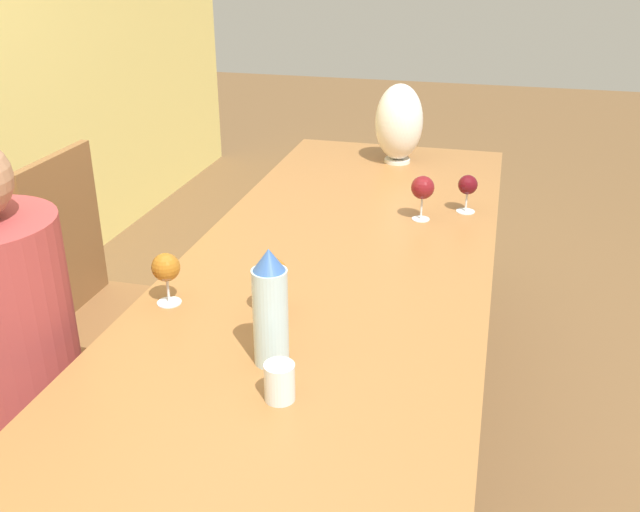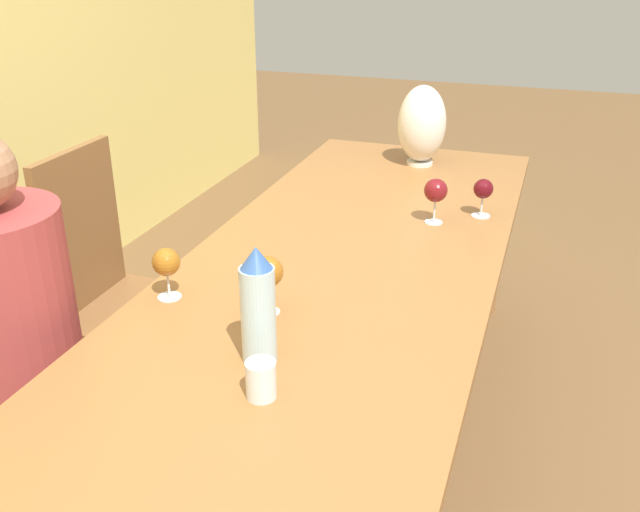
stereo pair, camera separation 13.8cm
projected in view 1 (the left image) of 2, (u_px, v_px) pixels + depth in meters
ground_plane at (315, 508)px, 2.22m from camera, size 14.00×14.00×0.00m
dining_table at (314, 319)px, 1.94m from camera, size 3.12×0.92×0.74m
water_bottle at (270, 309)px, 1.58m from camera, size 0.08×0.08×0.28m
water_tumbler at (280, 382)px, 1.49m from camera, size 0.07×0.07×0.08m
vase at (399, 123)px, 2.98m from camera, size 0.20×0.20×0.33m
wine_glass_0 at (166, 268)px, 1.85m from camera, size 0.08×0.08×0.14m
wine_glass_1 at (468, 186)px, 2.47m from camera, size 0.07×0.07×0.13m
wine_glass_2 at (272, 274)px, 1.79m from camera, size 0.08×0.08×0.16m
wine_glass_4 at (423, 188)px, 2.40m from camera, size 0.08×0.08×0.16m
chair_far at (105, 296)px, 2.40m from camera, size 0.44×0.44×1.00m
person_near at (11, 359)px, 1.80m from camera, size 0.36×0.36×1.23m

